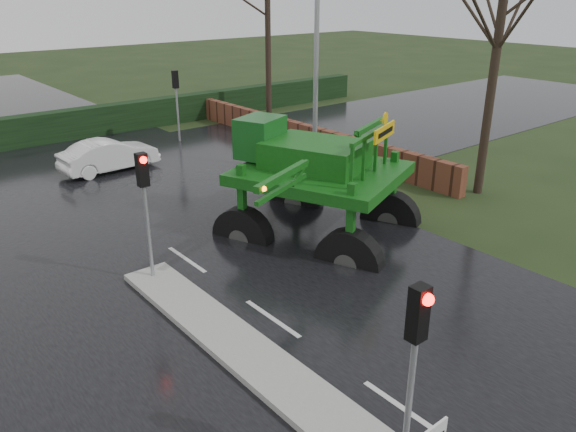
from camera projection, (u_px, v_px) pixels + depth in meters
ground at (405, 411)px, 10.39m from camera, size 140.00×140.00×0.00m
road_main at (155, 238)px, 17.54m from camera, size 14.00×80.00×0.02m
road_cross at (83, 188)px, 21.83m from camera, size 80.00×12.00×0.02m
median_island at (253, 358)px, 11.74m from camera, size 1.20×10.00×0.16m
hedge_row at (20, 132)px, 27.27m from camera, size 44.00×0.90×1.50m
brick_wall at (291, 132)px, 27.77m from camera, size 0.40×20.00×1.20m
traffic_signal_near at (415, 345)px, 7.92m from camera, size 0.26×0.33×3.52m
traffic_signal_mid at (144, 189)px, 14.00m from camera, size 0.26×0.33×3.52m
traffic_signal_far at (176, 90)px, 27.54m from camera, size 0.26×0.33×3.52m
street_light_right at (311, 23)px, 21.52m from camera, size 3.85×0.30×10.00m
tree_right_near at (496, 52)px, 19.47m from camera, size 5.60×5.60×9.64m
tree_right_far at (268, 2)px, 30.59m from camera, size 7.00×7.00×12.05m
crop_sprayer at (344, 183)px, 15.19m from camera, size 8.34×6.70×4.99m
white_sedan at (111, 171)px, 23.94m from camera, size 4.16×1.64×1.35m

